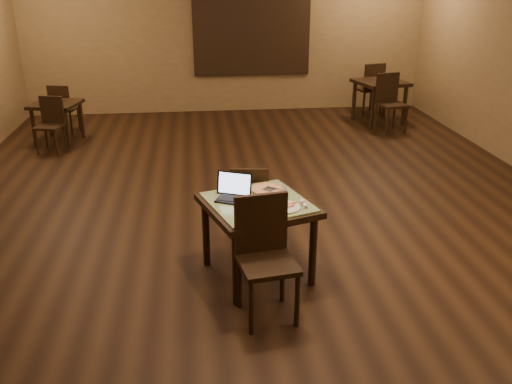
{
  "coord_description": "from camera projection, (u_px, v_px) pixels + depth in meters",
  "views": [
    {
      "loc": [
        -0.7,
        -6.14,
        2.72
      ],
      "look_at": [
        -0.17,
        -1.61,
        0.85
      ],
      "focal_mm": 38.0,
      "sensor_mm": 36.0,
      "label": 1
    }
  ],
  "objects": [
    {
      "name": "other_table_a_chair_near",
      "position": [
        390.0,
        99.0,
        9.67
      ],
      "size": [
        0.54,
        0.54,
        1.04
      ],
      "rotation": [
        0.0,
        0.0,
        0.23
      ],
      "color": "black",
      "rests_on": "ground"
    },
    {
      "name": "ground",
      "position": [
        255.0,
        206.0,
        6.75
      ],
      "size": [
        10.0,
        10.0,
        0.0
      ],
      "primitive_type": "plane",
      "color": "black",
      "rests_on": "ground"
    },
    {
      "name": "wall_back",
      "position": [
        227.0,
        36.0,
        10.78
      ],
      "size": [
        8.0,
        0.02,
        3.0
      ],
      "primitive_type": "cube",
      "color": "olive",
      "rests_on": "ground"
    },
    {
      "name": "chair_main_near",
      "position": [
        265.0,
        250.0,
        4.46
      ],
      "size": [
        0.52,
        0.52,
        1.04
      ],
      "rotation": [
        0.0,
        0.0,
        0.16
      ],
      "color": "black",
      "rests_on": "ground"
    },
    {
      "name": "tiled_table",
      "position": [
        258.0,
        212.0,
        4.99
      ],
      "size": [
        1.16,
        1.16,
        0.76
      ],
      "rotation": [
        0.0,
        0.0,
        0.32
      ],
      "color": "black",
      "rests_on": "ground"
    },
    {
      "name": "laptop",
      "position": [
        235.0,
        192.0,
        5.0
      ],
      "size": [
        0.4,
        0.38,
        0.23
      ],
      "rotation": [
        0.0,
        0.0,
        -0.4
      ],
      "color": "black",
      "rests_on": "tiled_table"
    },
    {
      "name": "other_table_b",
      "position": [
        56.0,
        109.0,
        9.06
      ],
      "size": [
        0.87,
        0.87,
        0.68
      ],
      "rotation": [
        0.0,
        0.0,
        -0.22
      ],
      "color": "black",
      "rests_on": "ground"
    },
    {
      "name": "other_table_a_chair_far",
      "position": [
        371.0,
        86.0,
        10.79
      ],
      "size": [
        0.54,
        0.54,
        1.04
      ],
      "rotation": [
        0.0,
        0.0,
        3.37
      ],
      "color": "black",
      "rests_on": "ground"
    },
    {
      "name": "pizza_slice",
      "position": [
        285.0,
        206.0,
        4.8
      ],
      "size": [
        0.25,
        0.25,
        0.02
      ],
      "primitive_type": null,
      "rotation": [
        0.0,
        0.0,
        0.51
      ],
      "color": "beige",
      "rests_on": "plate"
    },
    {
      "name": "mural",
      "position": [
        252.0,
        34.0,
        10.77
      ],
      "size": [
        2.34,
        0.05,
        1.64
      ],
      "color": "#254D89",
      "rests_on": "wall_back"
    },
    {
      "name": "plate",
      "position": [
        285.0,
        207.0,
        4.81
      ],
      "size": [
        0.28,
        0.28,
        0.02
      ],
      "primitive_type": "cylinder",
      "color": "white",
      "rests_on": "tiled_table"
    },
    {
      "name": "pizza_whole",
      "position": [
        267.0,
        189.0,
        5.18
      ],
      "size": [
        0.32,
        0.32,
        0.02
      ],
      "color": "beige",
      "rests_on": "pizza_pan"
    },
    {
      "name": "spatula",
      "position": [
        270.0,
        189.0,
        5.16
      ],
      "size": [
        0.27,
        0.25,
        0.01
      ],
      "primitive_type": "cube",
      "rotation": [
        0.0,
        0.0,
        0.88
      ],
      "color": "silver",
      "rests_on": "pizza_whole"
    },
    {
      "name": "napkin_roll",
      "position": [
        304.0,
        204.0,
        4.86
      ],
      "size": [
        0.04,
        0.16,
        0.04
      ],
      "rotation": [
        0.0,
        0.0,
        0.03
      ],
      "color": "white",
      "rests_on": "tiled_table"
    },
    {
      "name": "pizza_pan",
      "position": [
        267.0,
        191.0,
        5.19
      ],
      "size": [
        0.4,
        0.4,
        0.01
      ],
      "primitive_type": "cylinder",
      "color": "silver",
      "rests_on": "tiled_table"
    },
    {
      "name": "chair_main_far",
      "position": [
        250.0,
        201.0,
        5.62
      ],
      "size": [
        0.43,
        0.43,
        0.89
      ],
      "rotation": [
        0.0,
        0.0,
        3.02
      ],
      "color": "black",
      "rests_on": "ground"
    },
    {
      "name": "other_table_a",
      "position": [
        380.0,
        88.0,
        10.2
      ],
      "size": [
        1.02,
        1.02,
        0.8
      ],
      "rotation": [
        0.0,
        0.0,
        0.23
      ],
      "color": "black",
      "rests_on": "ground"
    },
    {
      "name": "other_table_b_chair_near",
      "position": [
        51.0,
        121.0,
        8.61
      ],
      "size": [
        0.46,
        0.46,
        0.88
      ],
      "rotation": [
        0.0,
        0.0,
        -0.22
      ],
      "color": "black",
      "rests_on": "ground"
    },
    {
      "name": "other_table_b_chair_far",
      "position": [
        62.0,
        106.0,
        9.55
      ],
      "size": [
        0.46,
        0.46,
        0.88
      ],
      "rotation": [
        0.0,
        0.0,
        2.92
      ],
      "color": "black",
      "rests_on": "ground"
    }
  ]
}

